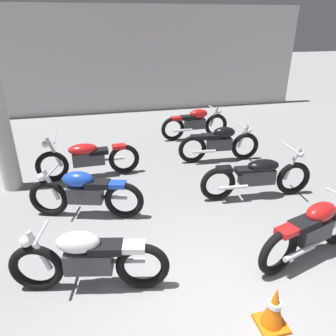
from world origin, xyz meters
TOP-DOWN VIEW (x-y plane):
  - ground_plane at (0.00, 0.00)m, footprint 60.00×60.00m
  - back_wall at (0.00, 9.58)m, footprint 13.03×0.24m
  - motorcycle_left_row_0 at (-1.52, 0.96)m, footprint 1.95×0.61m
  - motorcycle_left_row_1 at (-1.55, 2.65)m, footprint 1.92×0.72m
  - motorcycle_left_row_2 at (-1.48, 4.22)m, footprint 2.17×0.68m
  - motorcycle_right_row_0 at (1.53, 0.85)m, footprint 1.92×0.73m
  - motorcycle_right_row_1 at (1.60, 2.59)m, footprint 2.17×0.68m
  - motorcycle_right_row_2 at (1.57, 4.39)m, footprint 1.97×0.48m
  - motorcycle_right_row_3 at (1.51, 6.08)m, footprint 1.97×0.48m
  - traffic_cone at (0.42, -0.07)m, footprint 0.32×0.32m

SIDE VIEW (x-z plane):
  - ground_plane at x=0.00m, z-range 0.00..0.00m
  - traffic_cone at x=0.42m, z-range -0.01..0.53m
  - motorcycle_left_row_2 at x=-1.48m, z-range -0.04..0.94m
  - motorcycle_right_row_1 at x=1.60m, z-range -0.04..0.94m
  - motorcycle_left_row_0 at x=-1.52m, z-range 0.02..0.90m
  - motorcycle_left_row_1 at x=-1.55m, z-range 0.02..0.90m
  - motorcycle_right_row_0 at x=1.53m, z-range 0.02..0.90m
  - motorcycle_right_row_2 at x=1.57m, z-range 0.02..0.90m
  - motorcycle_right_row_3 at x=1.51m, z-range 0.02..0.90m
  - back_wall at x=0.00m, z-range 0.00..3.60m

